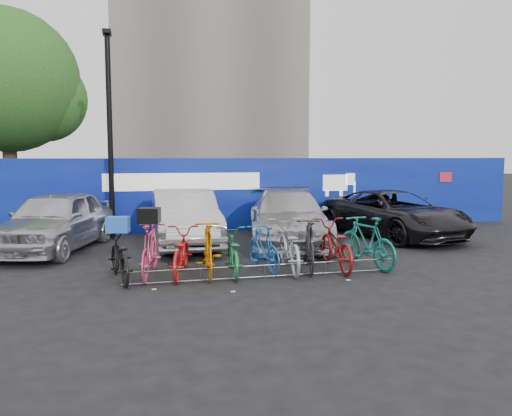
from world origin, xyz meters
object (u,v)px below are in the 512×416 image
object	(u,v)px
bike_7	(309,245)
car_0	(56,220)
bike_2	(180,252)
bike_6	(288,246)
bike_8	(335,245)
bike_1	(150,250)
bike_4	(233,252)
bike_5	(263,248)
bike_rack	(264,271)
car_1	(184,218)
tree	(13,85)
lamppost	(110,129)
bike_9	(367,242)
bike_3	(208,249)
car_2	(288,217)
bike_0	(119,256)
car_3	(393,214)

from	to	relation	value
bike_7	car_0	bearing A→B (deg)	-18.59
bike_2	bike_6	bearing A→B (deg)	-169.00
bike_8	bike_1	bearing A→B (deg)	1.85
bike_4	bike_5	size ratio (longest dim) A/B	1.07
bike_rack	bike_6	xyz separation A→B (m)	(0.68, 0.58, 0.38)
car_1	bike_4	world-z (taller)	car_1
car_0	bike_6	bearing A→B (deg)	-18.25
tree	bike_5	size ratio (longest dim) A/B	4.66
lamppost	bike_4	bearing A→B (deg)	-64.13
bike_9	bike_3	bearing A→B (deg)	-13.03
bike_rack	bike_5	distance (m)	0.77
bike_5	car_2	bearing A→B (deg)	-124.52
bike_0	bike_5	world-z (taller)	bike_5
car_0	car_1	distance (m)	3.35
bike_1	bike_0	bearing A→B (deg)	19.11
bike_2	bike_8	distance (m)	3.36
car_0	bike_1	xyz separation A→B (m)	(2.32, -3.60, -0.23)
car_1	car_3	world-z (taller)	car_1
bike_1	bike_9	bearing A→B (deg)	-170.97
car_2	bike_0	distance (m)	5.66
bike_7	bike_0	bearing A→B (deg)	13.98
bike_9	bike_1	bearing A→B (deg)	-14.59
bike_6	bike_7	world-z (taller)	bike_7
car_3	bike_1	world-z (taller)	car_3
bike_3	bike_9	xyz separation A→B (m)	(3.54, -0.02, 0.02)
bike_1	bike_9	world-z (taller)	bike_9
car_3	bike_6	distance (m)	5.72
car_0	bike_6	xyz separation A→B (m)	(5.24, -3.67, -0.25)
lamppost	car_0	xyz separation A→B (m)	(-1.35, -1.75, -2.48)
car_2	bike_0	size ratio (longest dim) A/B	2.80
car_0	bike_4	bearing A→B (deg)	-26.10
bike_rack	bike_4	bearing A→B (deg)	135.92
tree	bike_4	distance (m)	12.75
tree	car_2	bearing A→B (deg)	-38.48
tree	car_2	world-z (taller)	tree
lamppost	car_0	bearing A→B (deg)	-127.68
bike_3	bike_4	bearing A→B (deg)	-173.01
bike_1	bike_5	bearing A→B (deg)	-168.43
car_3	bike_0	world-z (taller)	car_3
bike_rack	car_0	world-z (taller)	car_0
car_1	bike_5	world-z (taller)	car_1
bike_6	bike_1	bearing A→B (deg)	4.87
lamppost	car_0	size ratio (longest dim) A/B	1.31
tree	lamppost	bearing A→B (deg)	-52.49
bike_rack	car_3	distance (m)	6.64
lamppost	bike_5	distance (m)	6.87
bike_8	bike_0	bearing A→B (deg)	3.23
bike_rack	car_2	size ratio (longest dim) A/B	1.08
car_3	bike_4	size ratio (longest dim) A/B	2.84
bike_3	bike_7	world-z (taller)	bike_3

